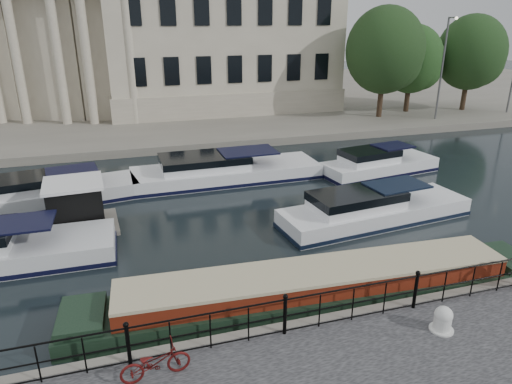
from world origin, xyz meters
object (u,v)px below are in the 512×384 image
(bicycle, at_px, (155,362))
(mooring_bollard, at_px, (443,319))
(narrowboat, at_px, (317,292))
(harbour_hut, at_px, (76,208))

(bicycle, bearing_deg, mooring_bollard, -98.90)
(bicycle, height_order, mooring_bollard, bicycle)
(mooring_bollard, bearing_deg, narrowboat, 128.65)
(bicycle, bearing_deg, narrowboat, -70.01)
(mooring_bollard, relative_size, narrowboat, 0.05)
(bicycle, distance_m, harbour_hut, 10.71)
(mooring_bollard, bearing_deg, bicycle, 176.27)
(mooring_bollard, height_order, narrowboat, mooring_bollard)
(bicycle, height_order, narrowboat, bicycle)
(mooring_bollard, xyz_separation_m, harbour_hut, (-9.86, 10.95, 0.06))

